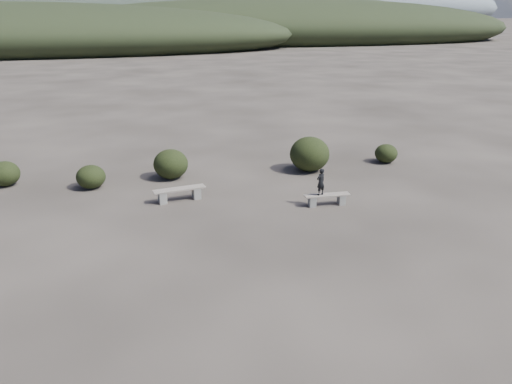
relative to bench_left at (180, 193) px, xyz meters
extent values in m
plane|color=#2A2521|center=(1.71, -6.24, -0.30)|extent=(1200.00, 1200.00, 0.00)
cube|color=gray|center=(-0.65, -0.10, -0.08)|extent=(0.33, 0.42, 0.44)
cube|color=gray|center=(0.65, 0.10, -0.08)|extent=(0.33, 0.42, 0.44)
cube|color=gray|center=(0.00, 0.00, 0.17)|extent=(2.01, 0.72, 0.05)
cube|color=gray|center=(4.66, -1.78, -0.11)|extent=(0.25, 0.34, 0.38)
cube|color=gray|center=(5.79, -1.84, -0.11)|extent=(0.25, 0.34, 0.38)
cube|color=gray|center=(5.22, -1.81, 0.10)|extent=(1.72, 0.45, 0.05)
imported|color=black|center=(4.96, -1.79, 0.63)|extent=(0.43, 0.37, 1.00)
ellipsoid|color=black|center=(-3.31, 2.34, 0.18)|extent=(1.16, 1.16, 0.95)
ellipsoid|color=black|center=(-0.06, 2.84, 0.33)|extent=(1.47, 1.47, 1.26)
ellipsoid|color=black|center=(6.06, 2.41, 0.48)|extent=(1.77, 1.77, 1.55)
ellipsoid|color=black|center=(10.04, 2.77, 0.14)|extent=(1.06, 1.06, 0.89)
ellipsoid|color=black|center=(-6.76, 3.52, 0.21)|extent=(1.21, 1.21, 1.02)
ellipsoid|color=black|center=(36.71, 103.76, 2.85)|extent=(120.00, 44.00, 14.00)
ellipsoid|color=#293229|center=(1.71, 153.76, 5.10)|extent=(190.00, 64.00, 24.00)
ellipsoid|color=slate|center=(71.71, 293.76, 9.60)|extent=(340.00, 110.00, 44.00)
ellipsoid|color=#949DA7|center=(-28.29, 393.76, 12.30)|extent=(460.00, 140.00, 56.00)
camera|label=1|loc=(-1.51, -17.85, 6.40)|focal=35.00mm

